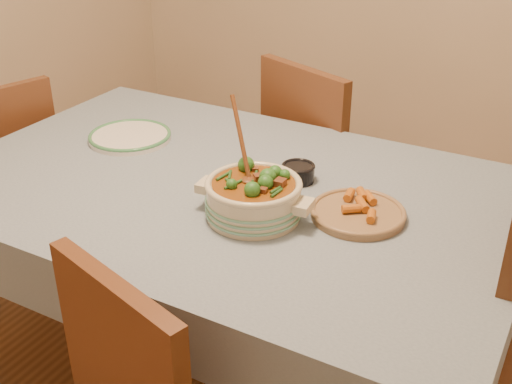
% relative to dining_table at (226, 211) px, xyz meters
% --- Properties ---
extents(floor, '(4.50, 4.50, 0.00)m').
position_rel_dining_table_xyz_m(floor, '(0.00, 0.00, -0.66)').
color(floor, '#4A2A15').
rests_on(floor, ground).
extents(dining_table, '(1.68, 1.08, 0.76)m').
position_rel_dining_table_xyz_m(dining_table, '(0.00, 0.00, 0.00)').
color(dining_table, brown).
rests_on(dining_table, floor).
extents(stew_casserole, '(0.32, 0.26, 0.30)m').
position_rel_dining_table_xyz_m(stew_casserole, '(0.17, -0.12, 0.16)').
color(stew_casserole, beige).
rests_on(stew_casserole, dining_table).
extents(white_plate, '(0.36, 0.36, 0.02)m').
position_rel_dining_table_xyz_m(white_plate, '(-0.45, 0.12, 0.10)').
color(white_plate, silver).
rests_on(white_plate, dining_table).
extents(condiment_bowl, '(0.12, 0.12, 0.05)m').
position_rel_dining_table_xyz_m(condiment_bowl, '(0.18, 0.12, 0.12)').
color(condiment_bowl, black).
rests_on(condiment_bowl, dining_table).
extents(fried_plate, '(0.33, 0.33, 0.04)m').
position_rel_dining_table_xyz_m(fried_plate, '(0.41, 0.01, 0.11)').
color(fried_plate, '#8A684C').
rests_on(fried_plate, dining_table).
extents(chair_far, '(0.57, 0.57, 0.93)m').
position_rel_dining_table_xyz_m(chair_far, '(-0.01, 0.73, -0.14)').
color(chair_far, brown).
rests_on(chair_far, floor).
extents(chair_left, '(0.50, 0.50, 0.88)m').
position_rel_dining_table_xyz_m(chair_left, '(-1.07, 0.06, -0.17)').
color(chair_left, brown).
rests_on(chair_left, floor).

